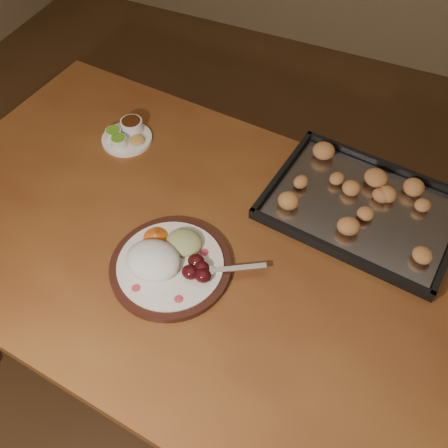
% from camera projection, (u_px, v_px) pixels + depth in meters
% --- Properties ---
extents(ground, '(4.00, 4.00, 0.00)m').
position_uv_depth(ground, '(204.00, 323.00, 1.92)').
color(ground, '#56361D').
rests_on(ground, ground).
extents(dining_table, '(1.58, 1.04, 0.75)m').
position_uv_depth(dining_table, '(196.00, 260.00, 1.32)').
color(dining_table, brown).
rests_on(dining_table, ground).
extents(dinner_plate, '(0.36, 0.29, 0.07)m').
position_uv_depth(dinner_plate, '(168.00, 262.00, 1.17)').
color(dinner_plate, black).
rests_on(dinner_plate, dining_table).
extents(condiment_saucer, '(0.15, 0.15, 0.05)m').
position_uv_depth(condiment_saucer, '(127.00, 135.00, 1.45)').
color(condiment_saucer, white).
rests_on(condiment_saucer, dining_table).
extents(baking_tray, '(0.52, 0.41, 0.05)m').
position_uv_depth(baking_tray, '(362.00, 206.00, 1.28)').
color(baking_tray, black).
rests_on(baking_tray, dining_table).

